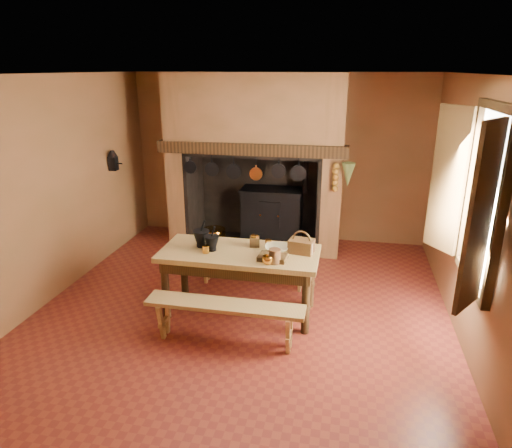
{
  "coord_description": "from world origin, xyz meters",
  "views": [
    {
      "loc": [
        1.18,
        -4.89,
        2.86
      ],
      "look_at": [
        0.11,
        0.3,
        1.04
      ],
      "focal_mm": 32.0,
      "sensor_mm": 36.0,
      "label": 1
    }
  ],
  "objects_px": {
    "iron_range": "(272,214)",
    "mixing_bowl": "(277,249)",
    "work_table": "(240,261)",
    "wicker_basket": "(301,245)",
    "coffee_grinder": "(255,241)",
    "bench_front": "(225,313)"
  },
  "relations": [
    {
      "from": "work_table",
      "to": "coffee_grinder",
      "type": "relative_size",
      "value": 10.34
    },
    {
      "from": "mixing_bowl",
      "to": "wicker_basket",
      "type": "bearing_deg",
      "value": 5.43
    },
    {
      "from": "wicker_basket",
      "to": "iron_range",
      "type": "bearing_deg",
      "value": 116.64
    },
    {
      "from": "work_table",
      "to": "wicker_basket",
      "type": "bearing_deg",
      "value": 8.35
    },
    {
      "from": "work_table",
      "to": "mixing_bowl",
      "type": "xyz_separation_m",
      "value": [
        0.43,
        0.08,
        0.16
      ]
    },
    {
      "from": "iron_range",
      "to": "work_table",
      "type": "height_order",
      "value": "iron_range"
    },
    {
      "from": "mixing_bowl",
      "to": "work_table",
      "type": "bearing_deg",
      "value": -169.74
    },
    {
      "from": "iron_range",
      "to": "work_table",
      "type": "distance_m",
      "value": 2.49
    },
    {
      "from": "bench_front",
      "to": "coffee_grinder",
      "type": "height_order",
      "value": "coffee_grinder"
    },
    {
      "from": "work_table",
      "to": "coffee_grinder",
      "type": "xyz_separation_m",
      "value": [
        0.14,
        0.19,
        0.2
      ]
    },
    {
      "from": "coffee_grinder",
      "to": "iron_range",
      "type": "bearing_deg",
      "value": 81.91
    },
    {
      "from": "iron_range",
      "to": "bench_front",
      "type": "bearing_deg",
      "value": -89.6
    },
    {
      "from": "iron_range",
      "to": "mixing_bowl",
      "type": "height_order",
      "value": "iron_range"
    },
    {
      "from": "bench_front",
      "to": "coffee_grinder",
      "type": "bearing_deg",
      "value": 80.7
    },
    {
      "from": "mixing_bowl",
      "to": "wicker_basket",
      "type": "distance_m",
      "value": 0.29
    },
    {
      "from": "iron_range",
      "to": "work_table",
      "type": "xyz_separation_m",
      "value": [
        0.02,
        -2.48,
        0.2
      ]
    },
    {
      "from": "mixing_bowl",
      "to": "bench_front",
      "type": "bearing_deg",
      "value": -119.38
    },
    {
      "from": "iron_range",
      "to": "wicker_basket",
      "type": "xyz_separation_m",
      "value": [
        0.74,
        -2.38,
        0.41
      ]
    },
    {
      "from": "work_table",
      "to": "coffee_grinder",
      "type": "bearing_deg",
      "value": 52.72
    },
    {
      "from": "iron_range",
      "to": "mixing_bowl",
      "type": "relative_size",
      "value": 5.67
    },
    {
      "from": "iron_range",
      "to": "wicker_basket",
      "type": "distance_m",
      "value": 2.52
    },
    {
      "from": "work_table",
      "to": "coffee_grinder",
      "type": "height_order",
      "value": "coffee_grinder"
    }
  ]
}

